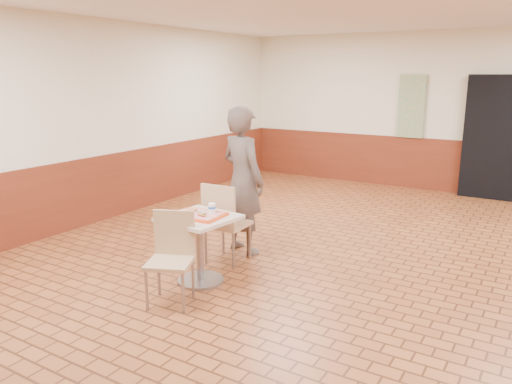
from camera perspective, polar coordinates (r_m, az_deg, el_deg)
The scene contains 12 objects.
room_shell at distance 5.28m, azimuth 9.96°, elevation 5.52°, with size 8.01×10.01×3.01m.
wainscot_band at distance 5.51m, azimuth 9.55°, elevation -4.85°, with size 8.00×10.00×1.00m.
corridor_doorway at distance 9.84m, azimuth 27.25°, elevation 5.42°, with size 1.60×0.22×2.20m, color black.
promo_poster at distance 10.15m, azimuth 17.33°, elevation 9.33°, with size 0.50×0.03×1.20m, color gray.
main_table at distance 5.37m, azimuth -6.47°, elevation -5.24°, with size 0.70×0.70×0.74m.
chair_main_front at distance 4.97m, azimuth -9.61°, elevation -6.84°, with size 0.55×0.55×0.90m.
chair_main_back at distance 5.86m, azimuth -3.68°, elevation -3.12°, with size 0.47×0.47×0.98m.
customer at distance 6.17m, azimuth -1.52°, elevation 1.30°, with size 0.67×0.44×1.83m, color brown.
serving_tray at distance 5.30m, azimuth -6.54°, elevation -2.61°, with size 0.50×0.39×0.03m.
ring_donut at distance 5.40m, azimuth -7.28°, elevation -1.96°, with size 0.11×0.11×0.03m, color #CE804B.
long_john_donut at distance 5.20m, azimuth -6.21°, elevation -2.49°, with size 0.15×0.10×0.04m.
paper_cup at distance 5.30m, azimuth -5.07°, elevation -1.81°, with size 0.08×0.08×0.10m.
Camera 1 is at (1.92, -4.87, 2.20)m, focal length 35.00 mm.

